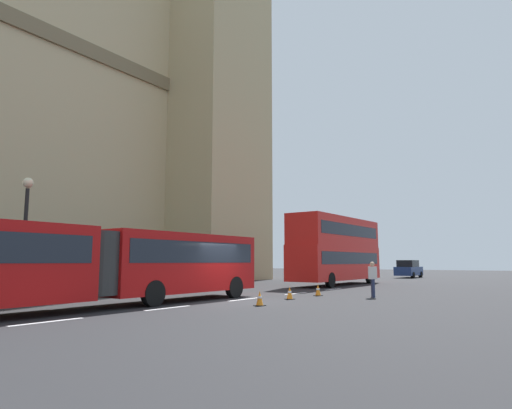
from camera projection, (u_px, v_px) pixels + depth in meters
ground_plane at (232, 301)px, 19.19m from camera, size 160.00×160.00×0.00m
lane_centre_marking at (168, 308)px, 16.19m from camera, size 29.80×0.16×0.01m
articulated_bus at (90, 260)px, 15.95m from camera, size 16.90×2.54×2.90m
double_decker_bus at (337, 248)px, 32.67m from camera, size 10.77×2.54×4.90m
sedan_lead at (409, 269)px, 46.91m from camera, size 4.40×1.86×1.85m
traffic_cone_west at (260, 298)px, 17.06m from camera, size 0.36×0.36×0.58m
traffic_cone_middle at (290, 293)px, 19.99m from camera, size 0.36×0.36×0.58m
traffic_cone_east at (318, 290)px, 22.08m from camera, size 0.36×0.36×0.58m
street_lamp at (25, 229)px, 18.61m from camera, size 0.44×0.44×5.27m
pedestrian_near_cones at (373, 278)px, 21.24m from camera, size 0.40×0.47×1.69m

